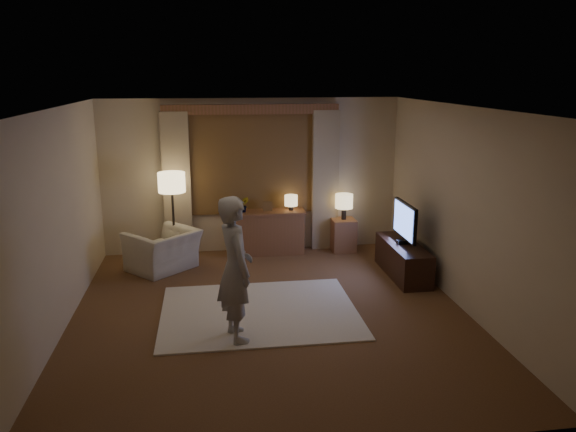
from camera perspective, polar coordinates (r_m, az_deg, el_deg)
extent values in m
cube|color=brown|center=(7.31, -1.79, -9.95)|extent=(5.00, 5.50, 0.02)
cube|color=silver|center=(6.67, -1.97, 11.02)|extent=(5.00, 5.50, 0.02)
cube|color=beige|center=(9.56, -3.70, 4.09)|extent=(5.00, 0.02, 2.60)
cube|color=beige|center=(4.28, 2.25, -8.99)|extent=(5.00, 0.02, 2.60)
cube|color=beige|center=(7.07, -22.55, -0.66)|extent=(0.02, 5.50, 2.60)
cube|color=beige|center=(7.56, 17.39, 0.72)|extent=(0.02, 5.50, 2.60)
cube|color=black|center=(9.49, -3.71, 5.54)|extent=(2.00, 0.01, 1.70)
cube|color=brown|center=(9.48, -3.71, 5.53)|extent=(2.08, 0.04, 1.78)
cube|color=tan|center=(9.46, -11.22, 3.12)|extent=(0.45, 0.12, 2.40)
cube|color=tan|center=(9.65, 3.80, 3.58)|extent=(0.45, 0.12, 2.40)
cube|color=brown|center=(9.34, -3.77, 10.77)|extent=(2.90, 0.14, 0.16)
cube|color=beige|center=(7.34, -2.93, -9.67)|extent=(2.50, 2.00, 0.02)
cube|color=brown|center=(9.55, -2.07, -1.77)|extent=(1.20, 0.40, 0.70)
cube|color=brown|center=(9.43, -2.09, 0.86)|extent=(0.16, 0.02, 0.20)
imported|color=#999999|center=(9.39, -4.52, 1.08)|extent=(0.16, 0.13, 0.30)
cylinder|color=black|center=(9.49, 0.31, 0.71)|extent=(0.08, 0.08, 0.12)
cylinder|color=#F6D593|center=(9.46, 0.31, 1.59)|extent=(0.22, 0.22, 0.18)
cylinder|color=black|center=(9.40, -11.34, -4.45)|extent=(0.31, 0.31, 0.03)
cylinder|color=black|center=(9.23, -11.52, -1.09)|extent=(0.04, 0.04, 1.17)
cylinder|color=#F6D593|center=(9.07, -11.74, 3.37)|extent=(0.43, 0.43, 0.31)
imported|color=beige|center=(8.96, -12.59, -3.43)|extent=(1.28, 1.28, 0.63)
cube|color=brown|center=(9.74, 5.63, -1.93)|extent=(0.40, 0.40, 0.56)
cylinder|color=black|center=(9.64, 5.69, 0.24)|extent=(0.08, 0.08, 0.20)
cylinder|color=#F6D593|center=(9.59, 5.72, 1.51)|extent=(0.30, 0.30, 0.24)
cube|color=black|center=(8.70, 11.60, -4.36)|extent=(0.45, 1.40, 0.50)
cube|color=black|center=(8.62, 11.69, -2.60)|extent=(0.21, 0.10, 0.06)
cube|color=black|center=(8.53, 11.81, -0.44)|extent=(0.05, 0.88, 0.53)
cube|color=#577BED|center=(8.52, 11.62, -0.45)|extent=(0.00, 0.81, 0.48)
imported|color=#B1ABA4|center=(6.36, -5.38, -5.35)|extent=(0.53, 0.69, 1.68)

